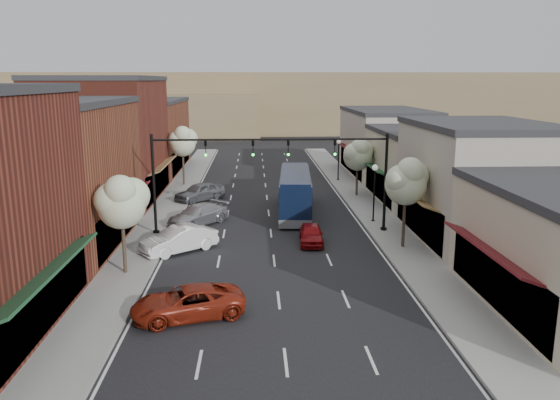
{
  "coord_description": "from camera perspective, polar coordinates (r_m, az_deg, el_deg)",
  "views": [
    {
      "loc": [
        -1.12,
        -28.97,
        10.53
      ],
      "look_at": [
        0.68,
        8.85,
        2.2
      ],
      "focal_mm": 35.0,
      "sensor_mm": 36.0,
      "label": 1
    }
  ],
  "objects": [
    {
      "name": "bldg_right_midfar",
      "position": [
        49.8,
        14.65,
        3.5
      ],
      "size": [
        9.14,
        12.1,
        6.4
      ],
      "color": "#B9AC93",
      "rests_on": "ground"
    },
    {
      "name": "bldg_left_midnear",
      "position": [
        37.8,
        -23.0,
        2.48
      ],
      "size": [
        10.14,
        14.1,
        9.4
      ],
      "color": "brown",
      "rests_on": "ground"
    },
    {
      "name": "curb_left",
      "position": [
        48.96,
        -9.56,
        -0.1
      ],
      "size": [
        0.25,
        73.0,
        0.17
      ],
      "primitive_type": "cube",
      "color": "gray",
      "rests_on": "ground"
    },
    {
      "name": "bldg_right_far",
      "position": [
        63.12,
        10.94,
        5.93
      ],
      "size": [
        9.14,
        16.1,
        7.4
      ],
      "color": "#ABA093",
      "rests_on": "ground"
    },
    {
      "name": "tree_right_near",
      "position": [
        34.78,
        13.12,
        2.02
      ],
      "size": [
        2.85,
        2.65,
        5.95
      ],
      "color": "#47382B",
      "rests_on": "ground"
    },
    {
      "name": "lamp_post_far",
      "position": [
        58.15,
        6.14,
        4.9
      ],
      "size": [
        0.44,
        0.44,
        4.44
      ],
      "color": "black",
      "rests_on": "ground"
    },
    {
      "name": "tree_left_near",
      "position": [
        30.44,
        -16.21,
        -0.05
      ],
      "size": [
        2.85,
        2.65,
        5.69
      ],
      "color": "#47382B",
      "rests_on": "ground"
    },
    {
      "name": "signal_mast_right",
      "position": [
        38.04,
        7.53,
        3.37
      ],
      "size": [
        8.22,
        0.46,
        7.0
      ],
      "color": "black",
      "rests_on": "ground"
    },
    {
      "name": "coach_bus",
      "position": [
        43.83,
        1.59,
        0.85
      ],
      "size": [
        3.16,
        11.09,
        3.35
      ],
      "rotation": [
        0.0,
        0.0,
        -0.07
      ],
      "color": "black",
      "rests_on": "ground"
    },
    {
      "name": "hill_far",
      "position": [
        119.06,
        -2.22,
        10.22
      ],
      "size": [
        120.0,
        30.0,
        12.0
      ],
      "primitive_type": "cube",
      "color": "#7A6647",
      "rests_on": "ground"
    },
    {
      "name": "sidewalk_right",
      "position": [
        49.53,
        8.42,
        0.09
      ],
      "size": [
        2.8,
        73.0,
        0.15
      ],
      "primitive_type": "cube",
      "color": "gray",
      "rests_on": "ground"
    },
    {
      "name": "signal_mast_left",
      "position": [
        37.71,
        -9.56,
        3.22
      ],
      "size": [
        8.22,
        0.46,
        7.0
      ],
      "color": "black",
      "rests_on": "ground"
    },
    {
      "name": "parked_car_c",
      "position": [
        40.98,
        -8.58,
        -1.55
      ],
      "size": [
        4.91,
        5.26,
        1.49
      ],
      "primitive_type": "imported",
      "rotation": [
        0.0,
        0.0,
        -0.7
      ],
      "color": "#9D9DA2",
      "rests_on": "ground"
    },
    {
      "name": "bldg_left_far",
      "position": [
        66.58,
        -14.16,
        6.54
      ],
      "size": [
        10.14,
        18.1,
        8.4
      ],
      "color": "brown",
      "rests_on": "ground"
    },
    {
      "name": "bldg_left_midfar",
      "position": [
        50.95,
        -17.73,
        6.05
      ],
      "size": [
        10.14,
        14.1,
        10.9
      ],
      "color": "maroon",
      "rests_on": "ground"
    },
    {
      "name": "lamp_post_near",
      "position": [
        41.16,
        9.84,
        1.69
      ],
      "size": [
        0.44,
        0.44,
        4.44
      ],
      "color": "black",
      "rests_on": "ground"
    },
    {
      "name": "parked_car_a",
      "position": [
        25.39,
        -9.63,
        -10.53
      ],
      "size": [
        5.56,
        3.68,
        1.42
      ],
      "primitive_type": "imported",
      "rotation": [
        0.0,
        0.0,
        -1.29
      ],
      "color": "maroon",
      "rests_on": "ground"
    },
    {
      "name": "parked_car_d",
      "position": [
        49.05,
        -8.38,
        0.86
      ],
      "size": [
        4.76,
        4.81,
        1.64
      ],
      "primitive_type": "imported",
      "rotation": [
        0.0,
        0.0,
        -0.77
      ],
      "color": "slate",
      "rests_on": "ground"
    },
    {
      "name": "bldg_right_midnear",
      "position": [
        38.56,
        19.96,
        1.77
      ],
      "size": [
        9.14,
        12.1,
        7.9
      ],
      "color": "#ABA093",
      "rests_on": "ground"
    },
    {
      "name": "hill_near",
      "position": [
        109.8,
        -15.46,
        8.55
      ],
      "size": [
        50.0,
        20.0,
        8.0
      ],
      "primitive_type": "cube",
      "color": "#7A6647",
      "rests_on": "ground"
    },
    {
      "name": "ground",
      "position": [
        30.84,
        -0.48,
        -7.55
      ],
      "size": [
        160.0,
        160.0,
        0.0
      ],
      "primitive_type": "plane",
      "color": "black",
      "rests_on": "ground"
    },
    {
      "name": "curb_right",
      "position": [
        49.28,
        6.82,
        0.07
      ],
      "size": [
        0.25,
        73.0,
        0.17
      ],
      "primitive_type": "cube",
      "color": "gray",
      "rests_on": "ground"
    },
    {
      "name": "red_hatchback",
      "position": [
        35.97,
        3.28,
        -3.57
      ],
      "size": [
        1.74,
        3.86,
        1.29
      ],
      "primitive_type": "imported",
      "rotation": [
        0.0,
        0.0,
        -0.06
      ],
      "color": "maroon",
      "rests_on": "ground"
    },
    {
      "name": "tree_left_far",
      "position": [
        55.69,
        -10.13,
        6.11
      ],
      "size": [
        2.85,
        2.65,
        6.13
      ],
      "color": "#47382B",
      "rests_on": "ground"
    },
    {
      "name": "sidewalk_left",
      "position": [
        49.15,
        -11.18,
        -0.11
      ],
      "size": [
        2.8,
        73.0,
        0.15
      ],
      "primitive_type": "cube",
      "color": "gray",
      "rests_on": "ground"
    },
    {
      "name": "tree_right_far",
      "position": [
        50.25,
        8.19,
        4.8
      ],
      "size": [
        2.85,
        2.65,
        5.43
      ],
      "color": "#47382B",
      "rests_on": "ground"
    },
    {
      "name": "parked_car_b",
      "position": [
        34.69,
        -10.52,
        -4.08
      ],
      "size": [
        4.91,
        4.35,
        1.61
      ],
      "primitive_type": "imported",
      "rotation": [
        0.0,
        0.0,
        -0.91
      ],
      "color": "silver",
      "rests_on": "ground"
    }
  ]
}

